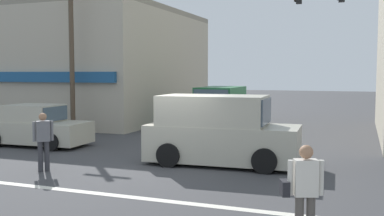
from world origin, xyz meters
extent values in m
plane|color=#3D3D3F|center=(0.00, 0.00, 0.00)|extent=(120.00, 120.00, 0.00)
cube|color=silver|center=(0.00, -3.50, 0.00)|extent=(9.00, 0.24, 0.01)
cube|color=#B7AD99|center=(-11.90, 11.46, 3.09)|extent=(13.99, 11.80, 6.18)
cube|color=#1E5184|center=(-11.90, 5.46, 2.60)|extent=(13.29, 0.24, 0.50)
cube|color=gray|center=(-11.90, 11.46, 6.33)|extent=(13.99, 11.80, 0.30)
cylinder|color=brown|center=(-7.09, 4.77, 3.52)|extent=(0.22, 0.22, 7.05)
sphere|color=black|center=(2.88, 4.18, 5.37)|extent=(0.12, 0.12, 0.12)
cube|color=#B7B29E|center=(1.24, 0.76, 0.66)|extent=(4.69, 2.07, 1.10)
cube|color=#B7B29E|center=(0.94, 0.75, 1.66)|extent=(3.29, 1.96, 0.90)
cube|color=#475666|center=(2.56, 0.83, 1.66)|extent=(0.14, 1.66, 0.76)
cylinder|color=black|center=(2.62, 1.75, 0.36)|extent=(0.73, 0.24, 0.72)
cylinder|color=black|center=(2.71, -0.09, 0.36)|extent=(0.73, 0.24, 0.72)
cylinder|color=black|center=(-0.23, 1.61, 0.36)|extent=(0.73, 0.24, 0.72)
cylinder|color=black|center=(-0.14, -0.23, 0.36)|extent=(0.73, 0.24, 0.72)
cube|color=#1E6033|center=(-1.29, 8.46, 0.66)|extent=(1.90, 4.62, 1.10)
cube|color=#1E6033|center=(-1.30, 8.76, 1.66)|extent=(1.84, 3.22, 0.90)
cube|color=#475666|center=(-1.28, 7.14, 1.66)|extent=(1.66, 0.08, 0.76)
cylinder|color=black|center=(-0.36, 7.05, 0.36)|extent=(0.21, 0.72, 0.72)
cylinder|color=black|center=(-2.20, 7.02, 0.36)|extent=(0.21, 0.72, 0.72)
cylinder|color=black|center=(-0.39, 9.90, 0.36)|extent=(0.21, 0.72, 0.72)
cylinder|color=black|center=(-2.23, 9.88, 0.36)|extent=(0.21, 0.72, 0.72)
cube|color=#B7B29E|center=(-6.49, 1.61, 0.54)|extent=(4.16, 1.85, 0.80)
cube|color=#B7B29E|center=(-6.59, 1.61, 1.26)|extent=(1.96, 1.63, 0.64)
cube|color=#475666|center=(-5.62, 1.64, 1.26)|extent=(0.11, 1.44, 0.54)
cylinder|color=black|center=(-5.25, 2.51, 0.32)|extent=(0.65, 0.20, 0.64)
cylinder|color=black|center=(-5.19, 0.81, 0.32)|extent=(0.65, 0.20, 0.64)
cylinder|color=black|center=(-7.79, 2.41, 0.32)|extent=(0.65, 0.20, 0.64)
cube|color=beige|center=(4.41, -5.14, 1.15)|extent=(0.41, 0.33, 0.58)
sphere|color=#9E7051|center=(4.41, -5.14, 1.56)|extent=(0.22, 0.22, 0.22)
cylinder|color=beige|center=(4.63, -5.06, 1.15)|extent=(0.09, 0.09, 0.56)
cylinder|color=beige|center=(4.18, -5.23, 1.15)|extent=(0.09, 0.09, 0.56)
cube|color=black|center=(4.09, -5.22, 0.98)|extent=(0.21, 0.30, 0.24)
cylinder|color=#333338|center=(-3.17, -1.94, 0.43)|extent=(0.14, 0.14, 0.86)
cylinder|color=#333338|center=(-3.29, -2.06, 0.43)|extent=(0.14, 0.14, 0.86)
cube|color=slate|center=(-3.23, -2.00, 1.15)|extent=(0.41, 0.41, 0.58)
sphere|color=#9E7051|center=(-3.23, -2.00, 1.56)|extent=(0.22, 0.22, 0.22)
cylinder|color=slate|center=(-3.06, -1.83, 1.15)|extent=(0.09, 0.09, 0.56)
cylinder|color=slate|center=(-3.40, -2.17, 1.15)|extent=(0.09, 0.09, 0.56)
camera|label=1|loc=(5.21, -12.28, 2.80)|focal=42.00mm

